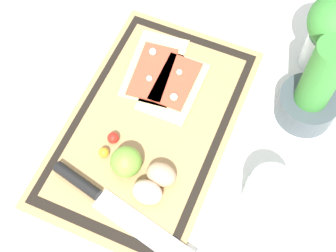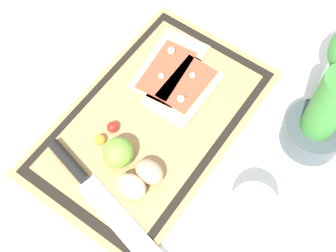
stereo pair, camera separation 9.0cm
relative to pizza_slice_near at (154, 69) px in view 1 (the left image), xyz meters
The scene contains 13 objects.
ground_plane 0.13m from the pizza_slice_near, 20.07° to the left, with size 6.00×6.00×0.00m, color white.
cutting_board 0.13m from the pizza_slice_near, 20.07° to the left, with size 0.51×0.31×0.02m.
pizza_slice_near is the anchor object (origin of this frame).
pizza_slice_far 0.06m from the pizza_slice_near, 67.12° to the left, with size 0.16×0.11×0.02m.
knife 0.30m from the pizza_slice_near, ahead, with size 0.10×0.30×0.02m.
egg_brown 0.25m from the pizza_slice_near, 27.01° to the left, with size 0.04×0.06×0.04m, color tan.
egg_pink 0.28m from the pizza_slice_near, 21.48° to the left, with size 0.04×0.06×0.04m, color beige.
lime 0.23m from the pizza_slice_near, 12.07° to the left, with size 0.06×0.06×0.06m, color #70A838.
cherry_tomato_red 0.18m from the pizza_slice_near, ahead, with size 0.02×0.02×0.02m, color red.
cherry_tomato_yellow 0.22m from the pizza_slice_near, ahead, with size 0.02×0.02×0.02m, color gold.
herb_pot 0.32m from the pizza_slice_near, 95.82° to the left, with size 0.12×0.12×0.22m.
sauce_jar 0.35m from the pizza_slice_near, 59.23° to the left, with size 0.09×0.09×0.09m.
herb_glass 0.36m from the pizza_slice_near, 117.87° to the left, with size 0.12×0.10×0.19m.
Camera 1 is at (0.38, 0.20, 0.83)m, focal length 50.00 mm.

